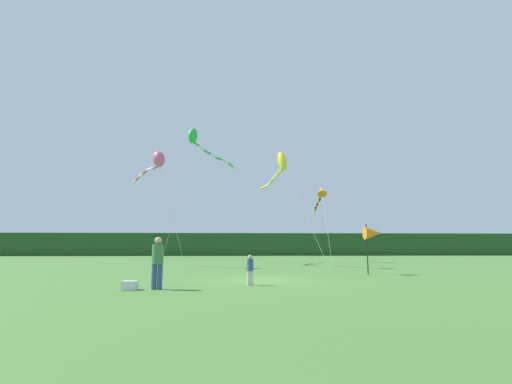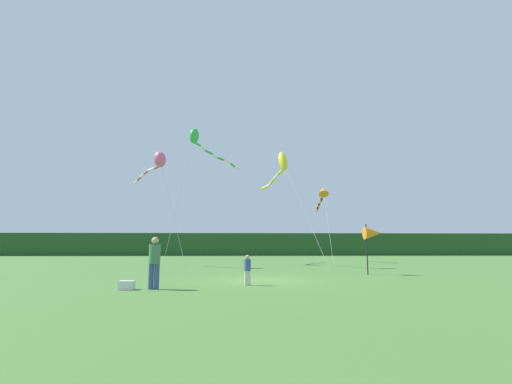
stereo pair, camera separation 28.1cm
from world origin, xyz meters
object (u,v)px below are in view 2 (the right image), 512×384
(cooler_box, at_px, (127,285))
(kite_rainbow, at_px, (158,162))
(banner_flag_pole, at_px, (373,233))
(kite_orange, at_px, (323,193))
(person_adult, at_px, (154,260))
(kite_yellow, at_px, (281,165))
(kite_green, at_px, (200,141))
(person_child, at_px, (247,268))

(cooler_box, xyz_separation_m, kite_rainbow, (-2.36, 14.40, 7.59))
(banner_flag_pole, relative_size, kite_orange, 0.28)
(person_adult, relative_size, kite_rainbow, 0.21)
(cooler_box, distance_m, kite_rainbow, 16.44)
(kite_yellow, bearing_deg, kite_orange, 59.73)
(cooler_box, xyz_separation_m, kite_green, (0.11, 19.83, 10.73))
(person_child, bearing_deg, kite_orange, 70.13)
(person_adult, bearing_deg, banner_flag_pole, 32.71)
(banner_flag_pole, height_order, kite_green, kite_green)
(person_adult, relative_size, person_child, 1.56)
(kite_orange, bearing_deg, person_child, -109.87)
(cooler_box, relative_size, kite_green, 0.04)
(kite_orange, bearing_deg, person_adult, -116.06)
(kite_orange, bearing_deg, kite_rainbow, -150.89)
(person_adult, xyz_separation_m, kite_yellow, (5.92, 13.74, 6.42))
(banner_flag_pole, relative_size, kite_green, 0.22)
(kite_green, xyz_separation_m, kite_rainbow, (-2.47, -5.43, -3.14))
(person_child, distance_m, kite_rainbow, 16.28)
(person_child, relative_size, kite_rainbow, 0.13)
(person_child, distance_m, kite_orange, 23.07)
(person_child, distance_m, cooler_box, 4.35)
(person_child, height_order, banner_flag_pole, banner_flag_pole)
(person_adult, bearing_deg, kite_green, 92.25)
(cooler_box, xyz_separation_m, kite_yellow, (6.81, 13.82, 7.27))
(person_adult, xyz_separation_m, person_child, (3.25, 1.18, -0.36))
(kite_rainbow, bearing_deg, cooler_box, -80.70)
(person_adult, xyz_separation_m, cooler_box, (-0.89, -0.09, -0.85))
(person_child, distance_m, kite_green, 21.58)
(banner_flag_pole, xyz_separation_m, kite_green, (-10.76, 13.33, 8.74))
(kite_orange, distance_m, kite_yellow, 9.78)
(person_adult, distance_m, kite_orange, 25.27)
(kite_yellow, bearing_deg, person_child, -102.00)
(banner_flag_pole, bearing_deg, cooler_box, -149.13)
(banner_flag_pole, relative_size, kite_yellow, 0.31)
(person_adult, height_order, cooler_box, person_adult)
(cooler_box, bearing_deg, person_adult, 5.49)
(cooler_box, xyz_separation_m, banner_flag_pole, (10.87, 6.50, 1.99))
(kite_yellow, xyz_separation_m, kite_green, (-6.70, 6.00, 3.46))
(person_child, relative_size, banner_flag_pole, 0.43)
(kite_orange, bearing_deg, kite_yellow, -120.27)
(person_child, xyz_separation_m, kite_rainbow, (-6.50, 13.13, 7.10))
(kite_orange, xyz_separation_m, kite_rainbow, (-14.08, -7.84, 1.20))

